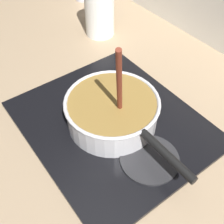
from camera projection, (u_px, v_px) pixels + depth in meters
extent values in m
cube|color=#9E8466|center=(44.00, 149.00, 0.84)|extent=(2.40, 1.60, 0.04)
cube|color=black|center=(112.00, 123.00, 0.88)|extent=(0.56, 0.48, 0.01)
torus|color=#592D0C|center=(112.00, 121.00, 0.87)|extent=(0.19, 0.19, 0.01)
cylinder|color=#262628|center=(150.00, 159.00, 0.78)|extent=(0.16, 0.16, 0.01)
cylinder|color=silver|center=(112.00, 112.00, 0.84)|extent=(0.27, 0.27, 0.08)
cylinder|color=olive|center=(112.00, 111.00, 0.84)|extent=(0.25, 0.25, 0.08)
torus|color=silver|center=(112.00, 102.00, 0.81)|extent=(0.28, 0.28, 0.01)
cylinder|color=black|center=(167.00, 155.00, 0.69)|extent=(0.18, 0.02, 0.02)
cylinder|color=#EDD88C|center=(77.00, 99.00, 0.83)|extent=(0.03, 0.03, 0.01)
cylinder|color=beige|center=(130.00, 117.00, 0.78)|extent=(0.04, 0.04, 0.01)
cylinder|color=beige|center=(99.00, 103.00, 0.82)|extent=(0.04, 0.04, 0.01)
cylinder|color=#E5CC7A|center=(121.00, 126.00, 0.76)|extent=(0.03, 0.03, 0.01)
cylinder|color=#EDD88C|center=(124.00, 88.00, 0.87)|extent=(0.04, 0.04, 0.01)
cylinder|color=#EDD88C|center=(115.00, 111.00, 0.80)|extent=(0.03, 0.03, 0.01)
cylinder|color=beige|center=(136.00, 101.00, 0.83)|extent=(0.03, 0.03, 0.01)
cylinder|color=maroon|center=(119.00, 85.00, 0.69)|extent=(0.07, 0.07, 0.26)
cube|color=brown|center=(120.00, 110.00, 0.81)|extent=(0.05, 0.05, 0.01)
cylinder|color=white|center=(99.00, 9.00, 1.16)|extent=(0.12, 0.12, 0.22)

